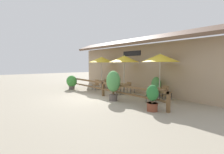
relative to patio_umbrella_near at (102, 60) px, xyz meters
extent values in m
plane|color=#9E937F|center=(2.65, -2.75, -2.53)|extent=(60.00, 60.00, 0.00)
cube|color=tan|center=(2.65, 1.45, -0.73)|extent=(14.00, 0.40, 3.60)
cube|color=brown|center=(2.65, 0.90, 1.34)|extent=(14.28, 1.48, 0.70)
cube|color=black|center=(2.38, 1.22, 0.47)|extent=(1.89, 0.04, 0.37)
cube|color=brown|center=(2.65, -1.70, -1.64)|extent=(10.40, 0.14, 0.11)
cube|color=brown|center=(2.65, -1.70, -2.06)|extent=(10.40, 0.10, 0.09)
cube|color=brown|center=(-2.48, -1.70, -2.06)|extent=(0.14, 0.14, 0.95)
cube|color=brown|center=(2.65, -1.70, -2.06)|extent=(0.14, 0.14, 0.95)
cube|color=brown|center=(7.78, -1.70, -2.06)|extent=(0.14, 0.14, 0.95)
cylinder|color=#B7B2A8|center=(0.00, 0.00, -1.35)|extent=(0.06, 0.06, 2.37)
cone|color=yellow|center=(0.00, 0.00, 0.00)|extent=(2.23, 2.23, 0.48)
sphere|color=#B2ADA3|center=(0.00, 0.00, 0.24)|extent=(0.07, 0.07, 0.07)
cylinder|color=olive|center=(0.00, 0.00, -1.83)|extent=(0.83, 0.83, 0.05)
cylinder|color=#333333|center=(0.00, 0.00, -2.19)|extent=(0.07, 0.07, 0.68)
cylinder|color=#333333|center=(0.00, 0.00, -2.52)|extent=(0.46, 0.46, 0.03)
cube|color=olive|center=(0.06, -0.68, -2.11)|extent=(0.51, 0.51, 0.05)
cube|color=olive|center=(0.02, -0.50, -1.88)|extent=(0.40, 0.13, 0.40)
cylinder|color=#2D2D2D|center=(-0.08, -0.91, -2.33)|extent=(0.04, 0.04, 0.40)
cylinder|color=#2D2D2D|center=(0.29, -0.82, -2.33)|extent=(0.04, 0.04, 0.40)
cylinder|color=#2D2D2D|center=(-0.17, -0.54, -2.33)|extent=(0.04, 0.04, 0.40)
cylinder|color=#2D2D2D|center=(0.20, -0.45, -2.33)|extent=(0.04, 0.04, 0.40)
cube|color=olive|center=(-0.06, 0.68, -2.11)|extent=(0.51, 0.51, 0.05)
cube|color=olive|center=(-0.01, 0.50, -1.88)|extent=(0.40, 0.13, 0.40)
cylinder|color=#2D2D2D|center=(0.08, 0.91, -2.33)|extent=(0.04, 0.04, 0.40)
cylinder|color=#2D2D2D|center=(-0.29, 0.82, -2.33)|extent=(0.04, 0.04, 0.40)
cylinder|color=#2D2D2D|center=(0.17, 0.54, -2.33)|extent=(0.04, 0.04, 0.40)
cylinder|color=#2D2D2D|center=(-0.20, 0.45, -2.33)|extent=(0.04, 0.04, 0.40)
cylinder|color=#B7B2A8|center=(2.94, -0.06, -1.35)|extent=(0.06, 0.06, 2.37)
cone|color=yellow|center=(2.94, -0.06, 0.00)|extent=(2.23, 2.23, 0.48)
sphere|color=#B2ADA3|center=(2.94, -0.06, 0.24)|extent=(0.07, 0.07, 0.07)
cylinder|color=olive|center=(2.94, -0.06, -1.83)|extent=(0.83, 0.83, 0.05)
cylinder|color=#333333|center=(2.94, -0.06, -2.19)|extent=(0.07, 0.07, 0.68)
cylinder|color=#333333|center=(2.94, -0.06, -2.52)|extent=(0.46, 0.46, 0.03)
cube|color=olive|center=(2.92, -0.74, -2.11)|extent=(0.50, 0.50, 0.05)
cube|color=olive|center=(2.88, -0.55, -1.88)|extent=(0.40, 0.12, 0.40)
cylinder|color=#2D2D2D|center=(2.78, -0.96, -2.33)|extent=(0.04, 0.04, 0.40)
cylinder|color=#2D2D2D|center=(3.15, -0.89, -2.33)|extent=(0.04, 0.04, 0.40)
cylinder|color=#2D2D2D|center=(2.70, -0.59, -2.33)|extent=(0.04, 0.04, 0.40)
cylinder|color=#2D2D2D|center=(3.07, -0.51, -2.33)|extent=(0.04, 0.04, 0.40)
cube|color=olive|center=(2.95, 0.62, -2.11)|extent=(0.44, 0.44, 0.05)
cube|color=olive|center=(2.96, 0.43, -1.88)|extent=(0.40, 0.06, 0.40)
cylinder|color=#2D2D2D|center=(3.13, 0.82, -2.33)|extent=(0.04, 0.04, 0.40)
cylinder|color=#2D2D2D|center=(2.75, 0.80, -2.33)|extent=(0.04, 0.04, 0.40)
cylinder|color=#2D2D2D|center=(3.15, 0.44, -2.33)|extent=(0.04, 0.04, 0.40)
cylinder|color=#2D2D2D|center=(2.77, 0.42, -2.33)|extent=(0.04, 0.04, 0.40)
cylinder|color=#B7B2A8|center=(5.94, 0.09, -1.35)|extent=(0.06, 0.06, 2.37)
cone|color=yellow|center=(5.94, 0.09, 0.00)|extent=(2.23, 2.23, 0.48)
sphere|color=#B2ADA3|center=(5.94, 0.09, 0.24)|extent=(0.07, 0.07, 0.07)
cylinder|color=olive|center=(5.94, 0.09, -1.83)|extent=(0.83, 0.83, 0.05)
cylinder|color=#333333|center=(5.94, 0.09, -2.19)|extent=(0.07, 0.07, 0.68)
cylinder|color=#333333|center=(5.94, 0.09, -2.52)|extent=(0.46, 0.46, 0.03)
cube|color=olive|center=(5.93, -0.66, -2.11)|extent=(0.50, 0.50, 0.05)
cube|color=olive|center=(5.97, -0.48, -1.88)|extent=(0.40, 0.12, 0.40)
cylinder|color=#2D2D2D|center=(5.70, -0.80, -2.33)|extent=(0.04, 0.04, 0.40)
cylinder|color=#2D2D2D|center=(6.07, -0.89, -2.33)|extent=(0.04, 0.04, 0.40)
cylinder|color=#2D2D2D|center=(5.79, -0.43, -2.33)|extent=(0.04, 0.04, 0.40)
cylinder|color=#2D2D2D|center=(6.16, -0.52, -2.33)|extent=(0.04, 0.04, 0.40)
cube|color=olive|center=(5.95, 0.83, -2.11)|extent=(0.45, 0.45, 0.05)
cube|color=olive|center=(5.97, 0.64, -1.88)|extent=(0.40, 0.06, 0.40)
cylinder|color=#2D2D2D|center=(6.13, 1.04, -2.33)|extent=(0.04, 0.04, 0.40)
cylinder|color=#2D2D2D|center=(5.75, 1.01, -2.33)|extent=(0.04, 0.04, 0.40)
cylinder|color=#2D2D2D|center=(6.16, 0.66, -2.33)|extent=(0.04, 0.04, 0.40)
cylinder|color=#2D2D2D|center=(5.78, 0.63, -2.33)|extent=(0.04, 0.04, 0.40)
cylinder|color=#564C47|center=(-1.51, -2.08, -2.39)|extent=(0.48, 0.48, 0.29)
cylinder|color=#564C47|center=(-1.51, -2.08, -2.27)|extent=(0.52, 0.52, 0.04)
ellipsoid|color=#3D8E38|center=(-1.51, -2.08, -1.83)|extent=(0.95, 0.86, 0.97)
cylinder|color=brown|center=(7.17, -2.06, -2.35)|extent=(0.49, 0.49, 0.38)
cylinder|color=brown|center=(7.17, -2.06, -2.18)|extent=(0.53, 0.53, 0.04)
cylinder|color=brown|center=(7.17, -2.06, -2.05)|extent=(0.09, 0.09, 0.22)
ellipsoid|color=#287033|center=(7.17, -2.06, -1.68)|extent=(0.59, 0.53, 0.75)
cylinder|color=#564C47|center=(4.25, -2.08, -2.35)|extent=(0.50, 0.50, 0.37)
cylinder|color=#564C47|center=(4.25, -2.08, -2.19)|extent=(0.54, 0.54, 0.04)
cylinder|color=brown|center=(4.25, -2.08, -1.98)|extent=(0.09, 0.09, 0.37)
ellipsoid|color=#4C934C|center=(4.25, -2.08, -1.38)|extent=(0.89, 0.80, 1.24)
cylinder|color=#B7AD99|center=(5.14, 0.80, -2.41)|extent=(0.32, 0.32, 0.24)
cylinder|color=#B7AD99|center=(5.14, 0.80, -2.31)|extent=(0.34, 0.34, 0.04)
cylinder|color=brown|center=(5.14, 0.80, -2.15)|extent=(0.06, 0.06, 0.29)
ellipsoid|color=#4C934C|center=(5.14, 0.80, -1.68)|extent=(0.65, 0.58, 0.97)
camera|label=1|loc=(12.34, -8.44, -0.32)|focal=28.00mm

